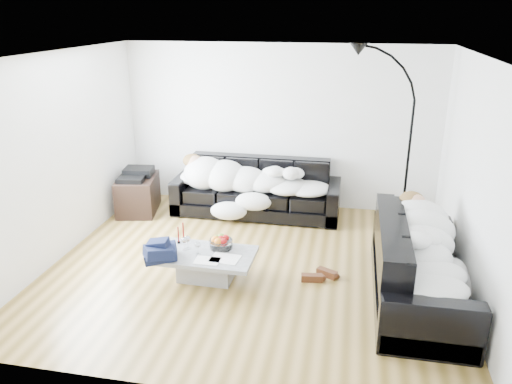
% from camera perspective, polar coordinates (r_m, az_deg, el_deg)
% --- Properties ---
extents(ground, '(5.00, 5.00, 0.00)m').
position_cam_1_polar(ground, '(6.40, -0.53, -8.50)').
color(ground, brown).
rests_on(ground, ground).
extents(wall_back, '(5.00, 0.02, 2.60)m').
position_cam_1_polar(wall_back, '(8.03, 2.72, 7.40)').
color(wall_back, silver).
rests_on(wall_back, ground).
extents(wall_left, '(0.02, 4.50, 2.60)m').
position_cam_1_polar(wall_left, '(6.83, -21.62, 3.70)').
color(wall_left, silver).
rests_on(wall_left, ground).
extents(wall_right, '(0.02, 4.50, 2.60)m').
position_cam_1_polar(wall_right, '(5.93, 23.81, 1.04)').
color(wall_right, silver).
rests_on(wall_right, ground).
extents(ceiling, '(5.00, 5.00, 0.00)m').
position_cam_1_polar(ceiling, '(5.63, -0.61, 15.38)').
color(ceiling, white).
rests_on(ceiling, ground).
extents(sofa_back, '(2.60, 0.90, 0.85)m').
position_cam_1_polar(sofa_back, '(7.85, 0.04, 0.46)').
color(sofa_back, black).
rests_on(sofa_back, ground).
extents(sofa_right, '(0.95, 2.22, 0.90)m').
position_cam_1_polar(sofa_right, '(5.82, 18.29, -7.69)').
color(sofa_right, black).
rests_on(sofa_right, ground).
extents(sleeper_back, '(2.20, 0.76, 0.44)m').
position_cam_1_polar(sleeper_back, '(7.73, -0.03, 1.84)').
color(sleeper_back, silver).
rests_on(sleeper_back, sofa_back).
extents(sleeper_right, '(0.80, 1.90, 0.47)m').
position_cam_1_polar(sleeper_right, '(5.73, 18.51, -5.89)').
color(sleeper_right, silver).
rests_on(sleeper_right, sofa_right).
extents(teal_cushion, '(0.42, 0.38, 0.20)m').
position_cam_1_polar(teal_cushion, '(6.32, 17.36, -2.62)').
color(teal_cushion, '#0F6B55').
rests_on(teal_cushion, sofa_right).
extents(coffee_table, '(1.17, 0.70, 0.34)m').
position_cam_1_polar(coffee_table, '(6.08, -5.72, -8.41)').
color(coffee_table, '#939699').
rests_on(coffee_table, ground).
extents(fruit_bowl, '(0.35, 0.35, 0.17)m').
position_cam_1_polar(fruit_bowl, '(6.08, -4.02, -5.65)').
color(fruit_bowl, white).
rests_on(fruit_bowl, coffee_table).
extents(wine_glass_a, '(0.09, 0.09, 0.17)m').
position_cam_1_polar(wine_glass_a, '(6.11, -7.80, -5.73)').
color(wine_glass_a, white).
rests_on(wine_glass_a, coffee_table).
extents(wine_glass_b, '(0.07, 0.07, 0.17)m').
position_cam_1_polar(wine_glass_b, '(6.08, -8.18, -5.87)').
color(wine_glass_b, white).
rests_on(wine_glass_b, coffee_table).
extents(wine_glass_c, '(0.08, 0.08, 0.17)m').
position_cam_1_polar(wine_glass_c, '(5.95, -6.66, -6.40)').
color(wine_glass_c, white).
rests_on(wine_glass_c, coffee_table).
extents(candle_left, '(0.04, 0.04, 0.21)m').
position_cam_1_polar(candle_left, '(6.25, -8.86, -4.92)').
color(candle_left, maroon).
rests_on(candle_left, coffee_table).
extents(candle_right, '(0.05, 0.05, 0.24)m').
position_cam_1_polar(candle_right, '(6.30, -8.31, -4.53)').
color(candle_right, maroon).
rests_on(candle_right, coffee_table).
extents(newspaper_a, '(0.36, 0.29, 0.01)m').
position_cam_1_polar(newspaper_a, '(5.86, -3.56, -7.57)').
color(newspaper_a, silver).
rests_on(newspaper_a, coffee_table).
extents(newspaper_b, '(0.29, 0.21, 0.01)m').
position_cam_1_polar(newspaper_b, '(5.83, -5.61, -7.79)').
color(newspaper_b, silver).
rests_on(newspaper_b, coffee_table).
extents(navy_jacket, '(0.50, 0.47, 0.20)m').
position_cam_1_polar(navy_jacket, '(5.88, -11.11, -5.97)').
color(navy_jacket, black).
rests_on(navy_jacket, coffee_table).
extents(shoes, '(0.45, 0.34, 0.10)m').
position_cam_1_polar(shoes, '(6.15, 7.21, -9.42)').
color(shoes, '#472311').
rests_on(shoes, ground).
extents(av_cabinet, '(0.73, 0.93, 0.57)m').
position_cam_1_polar(av_cabinet, '(8.20, -13.34, -0.26)').
color(av_cabinet, black).
rests_on(av_cabinet, ground).
extents(stereo, '(0.48, 0.40, 0.13)m').
position_cam_1_polar(stereo, '(8.09, -13.54, 2.08)').
color(stereo, black).
rests_on(stereo, av_cabinet).
extents(floor_lamp, '(0.91, 0.57, 2.33)m').
position_cam_1_polar(floor_lamp, '(7.42, 17.07, 4.38)').
color(floor_lamp, black).
rests_on(floor_lamp, ground).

